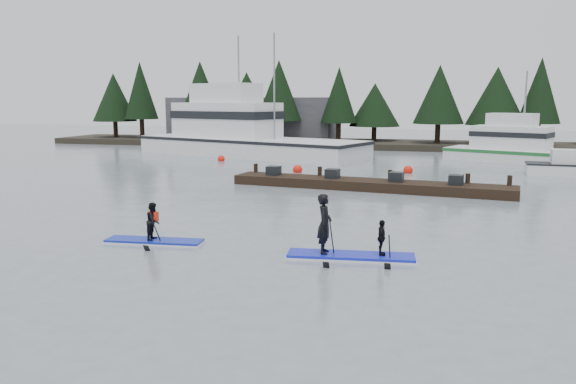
% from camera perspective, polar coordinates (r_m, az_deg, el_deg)
% --- Properties ---
extents(ground, '(160.00, 160.00, 0.00)m').
position_cam_1_polar(ground, '(16.89, -5.22, -6.87)').
color(ground, slate).
rests_on(ground, ground).
extents(far_shore, '(70.00, 8.00, 0.60)m').
position_cam_1_polar(far_shore, '(57.68, 9.16, 4.80)').
color(far_shore, '#2D281E').
rests_on(far_shore, ground).
extents(treeline, '(60.00, 4.00, 8.00)m').
position_cam_1_polar(treeline, '(57.70, 9.15, 4.51)').
color(treeline, black).
rests_on(treeline, ground).
extents(waterfront_building, '(18.00, 6.00, 5.00)m').
position_cam_1_polar(waterfront_building, '(62.43, -3.59, 7.26)').
color(waterfront_building, '#4C4C51').
rests_on(waterfront_building, ground).
extents(fishing_boat_large, '(21.39, 12.31, 11.32)m').
position_cam_1_polar(fishing_boat_large, '(48.75, -4.57, 4.78)').
color(fishing_boat_large, white).
rests_on(fishing_boat_large, ground).
extents(fishing_boat_medium, '(12.79, 8.15, 7.67)m').
position_cam_1_polar(fishing_boat_medium, '(46.54, 22.94, 3.42)').
color(fishing_boat_medium, white).
rests_on(fishing_boat_medium, ground).
extents(floating_dock, '(15.15, 3.91, 0.50)m').
position_cam_1_polar(floating_dock, '(30.21, 8.14, 0.74)').
color(floating_dock, black).
rests_on(floating_dock, ground).
extents(buoy_c, '(0.63, 0.63, 0.63)m').
position_cam_1_polar(buoy_c, '(41.36, 24.17, 1.96)').
color(buoy_c, red).
rests_on(buoy_c, ground).
extents(buoy_b, '(0.64, 0.64, 0.64)m').
position_cam_1_polar(buoy_b, '(37.06, 0.97, 2.01)').
color(buoy_b, red).
rests_on(buoy_b, ground).
extents(buoy_d, '(0.62, 0.62, 0.62)m').
position_cam_1_polar(buoy_d, '(37.52, 12.09, 1.90)').
color(buoy_d, red).
rests_on(buoy_d, ground).
extents(buoy_a, '(0.56, 0.56, 0.56)m').
position_cam_1_polar(buoy_a, '(44.35, -6.80, 3.15)').
color(buoy_a, red).
rests_on(buoy_a, ground).
extents(paddleboard_solo, '(3.29, 1.18, 1.83)m').
position_cam_1_polar(paddleboard_solo, '(19.19, -13.47, -3.78)').
color(paddleboard_solo, '#1224AB').
rests_on(paddleboard_solo, ground).
extents(paddleboard_duo, '(3.88, 1.43, 2.46)m').
position_cam_1_polar(paddleboard_duo, '(16.94, 5.67, -4.75)').
color(paddleboard_duo, '#151FC8').
rests_on(paddleboard_duo, ground).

